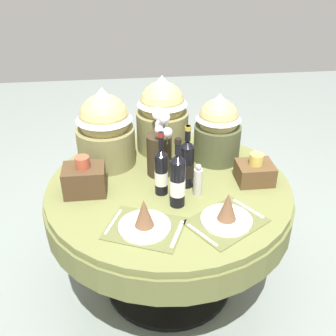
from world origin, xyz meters
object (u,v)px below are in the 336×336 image
object	(u,v)px
woven_basket_side_right	(255,172)
woven_basket_side_left	(84,179)
pepper_mill	(198,181)
gift_tub_back_left	(105,125)
place_setting_left	(144,220)
wine_bottle_centre	(187,164)
gift_tub_back_centre	(162,111)
place_setting_right	(227,214)
flower_vase	(160,148)
gift_tub_back_right	(218,126)
dining_table	(169,204)
wine_bottle_rear	(178,180)
wine_bottle_left	(161,172)

from	to	relation	value
woven_basket_side_right	woven_basket_side_left	bearing A→B (deg)	-179.95
pepper_mill	gift_tub_back_left	distance (m)	0.63
place_setting_left	wine_bottle_centre	world-z (taller)	wine_bottle_centre
gift_tub_back_centre	place_setting_right	bearing A→B (deg)	-74.08
flower_vase	gift_tub_back_right	size ratio (longest dim) A/B	0.94
dining_table	wine_bottle_rear	bearing A→B (deg)	-83.90
flower_vase	pepper_mill	size ratio (longest dim) A/B	2.12
gift_tub_back_left	woven_basket_side_left	world-z (taller)	gift_tub_back_left
place_setting_right	woven_basket_side_right	world-z (taller)	woven_basket_side_right
gift_tub_back_centre	gift_tub_back_right	size ratio (longest dim) A/B	1.15
dining_table	place_setting_right	distance (m)	0.46
place_setting_right	pepper_mill	xyz separation A→B (m)	(-0.09, 0.24, 0.04)
wine_bottle_centre	woven_basket_side_left	bearing A→B (deg)	-179.65
place_setting_right	gift_tub_back_right	xyz separation A→B (m)	(0.08, 0.60, 0.17)
wine_bottle_left	gift_tub_back_left	distance (m)	0.47
place_setting_left	woven_basket_side_right	world-z (taller)	woven_basket_side_right
place_setting_left	gift_tub_back_centre	xyz separation A→B (m)	(0.16, 0.77, 0.20)
wine_bottle_rear	woven_basket_side_left	bearing A→B (deg)	160.30
gift_tub_back_left	gift_tub_back_centre	distance (m)	0.37
wine_bottle_left	wine_bottle_rear	world-z (taller)	wine_bottle_rear
gift_tub_back_left	place_setting_left	bearing A→B (deg)	-74.59
place_setting_left	woven_basket_side_left	bearing A→B (deg)	130.44
dining_table	gift_tub_back_right	world-z (taller)	gift_tub_back_right
gift_tub_back_right	place_setting_left	bearing A→B (deg)	-127.55
flower_vase	wine_bottle_left	size ratio (longest dim) A/B	1.10
flower_vase	gift_tub_back_left	bearing A→B (deg)	151.83
gift_tub_back_centre	wine_bottle_left	bearing A→B (deg)	-96.55
woven_basket_side_right	place_setting_right	bearing A→B (deg)	-125.14
flower_vase	gift_tub_back_right	world-z (taller)	gift_tub_back_right
gift_tub_back_centre	woven_basket_side_left	distance (m)	0.65
wine_bottle_rear	gift_tub_back_left	world-z (taller)	gift_tub_back_left
woven_basket_side_right	gift_tub_back_left	bearing A→B (deg)	159.17
wine_bottle_left	gift_tub_back_centre	xyz separation A→B (m)	(0.06, 0.49, 0.12)
place_setting_left	gift_tub_back_left	world-z (taller)	gift_tub_back_left
gift_tub_back_left	gift_tub_back_centre	world-z (taller)	gift_tub_back_centre
dining_table	place_setting_left	size ratio (longest dim) A/B	3.21
flower_vase	gift_tub_back_right	xyz separation A→B (m)	(0.35, 0.13, 0.06)
woven_basket_side_right	place_setting_left	bearing A→B (deg)	-151.46
pepper_mill	woven_basket_side_right	xyz separation A→B (m)	(0.33, 0.09, -0.02)
wine_bottle_centre	gift_tub_back_right	world-z (taller)	gift_tub_back_right
wine_bottle_rear	gift_tub_back_centre	xyz separation A→B (m)	(-0.01, 0.60, 0.10)
place_setting_right	place_setting_left	bearing A→B (deg)	-179.40
gift_tub_back_centre	gift_tub_back_right	bearing A→B (deg)	-29.36
place_setting_left	wine_bottle_left	distance (m)	0.31
place_setting_left	wine_bottle_rear	bearing A→B (deg)	44.39
flower_vase	wine_bottle_left	world-z (taller)	flower_vase
wine_bottle_centre	gift_tub_back_left	world-z (taller)	gift_tub_back_left
gift_tub_back_left	gift_tub_back_centre	xyz separation A→B (m)	(0.34, 0.14, 0.01)
wine_bottle_centre	woven_basket_side_left	size ratio (longest dim) A/B	1.64
wine_bottle_left	wine_bottle_rear	distance (m)	0.13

